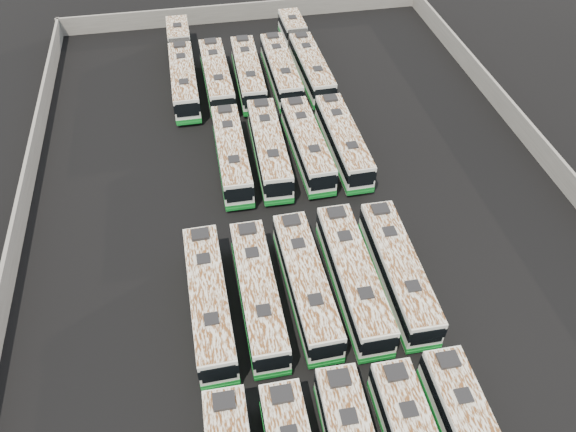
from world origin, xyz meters
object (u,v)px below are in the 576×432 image
at_px(bus_midback_center, 269,148).
at_px(bus_back_right, 281,70).
at_px(bus_midfront_center, 306,283).
at_px(bus_midfront_far_right, 398,271).
at_px(bus_midback_left, 232,154).
at_px(bus_midback_far_right, 343,141).
at_px(bus_midfront_far_left, 209,300).
at_px(bus_midback_right, 307,144).
at_px(bus_back_far_left, 182,65).
at_px(bus_back_center, 248,73).
at_px(bus_midfront_left, 258,293).
at_px(bus_back_left, 217,77).
at_px(bus_midfront_right, 353,277).
at_px(bus_back_far_right, 305,55).

bearing_deg(bus_midback_center, bus_back_right, 76.52).
distance_m(bus_midfront_center, bus_midfront_far_right, 6.59).
relative_size(bus_midback_left, bus_midback_far_right, 1.00).
bearing_deg(bus_midfront_far_left, bus_back_right, 69.62).
bearing_deg(bus_midback_right, bus_midback_left, 179.90).
xyz_separation_m(bus_midfront_far_right, bus_midback_center, (-6.60, 15.48, 0.04)).
distance_m(bus_back_far_left, bus_back_center, 7.29).
bearing_deg(bus_midfront_left, bus_midback_far_right, 56.75).
distance_m(bus_midfront_far_right, bus_back_left, 30.04).
height_order(bus_midfront_right, bus_back_left, bus_midfront_right).
bearing_deg(bus_midback_left, bus_midfront_far_right, -56.70).
height_order(bus_midfront_right, bus_midback_left, bus_midfront_right).
height_order(bus_back_center, bus_back_right, bus_back_right).
relative_size(bus_midback_right, bus_midback_far_right, 1.00).
distance_m(bus_midfront_center, bus_back_right, 28.41).
bearing_deg(bus_midfront_right, bus_midfront_left, -179.18).
bearing_deg(bus_back_center, bus_midback_left, -102.96).
bearing_deg(bus_midfront_left, bus_midback_left, 89.76).
distance_m(bus_midfront_center, bus_midback_left, 15.58).
height_order(bus_midfront_left, bus_midback_center, bus_midback_center).
xyz_separation_m(bus_midfront_left, bus_back_right, (6.78, 28.41, 0.05)).
bearing_deg(bus_back_far_right, bus_back_center, -158.04).
relative_size(bus_midfront_far_right, bus_back_center, 0.99).
bearing_deg(bus_midfront_right, bus_midback_left, 113.39).
distance_m(bus_midfront_far_left, bus_back_right, 30.16).
height_order(bus_midfront_far_left, bus_midback_center, bus_midback_center).
bearing_deg(bus_midfront_far_left, bus_midback_far_right, 48.27).
relative_size(bus_midfront_far_left, bus_midfront_center, 1.01).
bearing_deg(bus_midback_right, bus_midback_far_right, -3.87).
bearing_deg(bus_back_center, bus_back_right, -0.06).
bearing_deg(bus_midfront_center, bus_midback_left, 101.18).
bearing_deg(bus_midfront_right, bus_midback_right, 89.55).
height_order(bus_midfront_center, bus_back_far_left, bus_back_far_left).
relative_size(bus_back_right, bus_back_far_right, 0.66).
xyz_separation_m(bus_midback_center, bus_midback_right, (3.43, 0.01, -0.05)).
relative_size(bus_midfront_right, bus_midback_center, 1.00).
relative_size(bus_midback_left, bus_midback_center, 0.97).
height_order(bus_midfront_far_left, bus_midback_right, bus_midfront_far_left).
bearing_deg(bus_midback_far_right, bus_back_far_left, 129.20).
relative_size(bus_midfront_far_right, bus_back_left, 0.99).
height_order(bus_midfront_far_left, bus_midfront_left, bus_midfront_far_left).
distance_m(bus_midback_center, bus_back_center, 12.93).
distance_m(bus_back_center, bus_back_far_right, 7.22).
distance_m(bus_midfront_center, bus_midback_right, 15.73).
bearing_deg(bus_midback_left, bus_back_far_left, 102.28).
xyz_separation_m(bus_midback_left, bus_midback_right, (6.75, 0.13, -0.01)).
relative_size(bus_back_left, bus_back_far_right, 0.66).
height_order(bus_midback_far_right, bus_back_left, bus_back_left).
xyz_separation_m(bus_midback_left, bus_back_center, (3.31, 13.06, 0.02)).
height_order(bus_midfront_right, bus_midback_far_right, bus_midfront_right).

